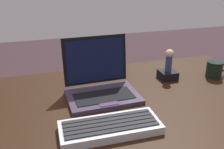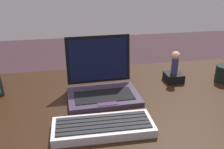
# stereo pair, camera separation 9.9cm
# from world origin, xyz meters

# --- Properties ---
(desk) EXTENTS (1.43, 0.84, 0.75)m
(desk) POSITION_xyz_m (0.00, 0.00, 0.64)
(desk) COLOR black
(desk) RESTS_ON ground
(laptop_front) EXTENTS (0.30, 0.24, 0.24)m
(laptop_front) POSITION_xyz_m (-0.06, 0.09, 0.80)
(laptop_front) COLOR #32263A
(laptop_front) RESTS_ON desk
(external_keyboard) EXTENTS (0.34, 0.14, 0.03)m
(external_keyboard) POSITION_xyz_m (-0.10, -0.17, 0.77)
(external_keyboard) COLOR #BBB9C2
(external_keyboard) RESTS_ON desk
(figurine_stand) EXTENTS (0.08, 0.08, 0.04)m
(figurine_stand) POSITION_xyz_m (0.30, 0.17, 0.77)
(figurine_stand) COLOR black
(figurine_stand) RESTS_ON desk
(figurine) EXTENTS (0.04, 0.04, 0.11)m
(figurine) POSITION_xyz_m (0.30, 0.17, 0.85)
(figurine) COLOR navy
(figurine) RESTS_ON figurine_stand
(coffee_mug) EXTENTS (0.12, 0.08, 0.08)m
(coffee_mug) POSITION_xyz_m (0.54, 0.12, 0.79)
(coffee_mug) COLOR black
(coffee_mug) RESTS_ON desk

